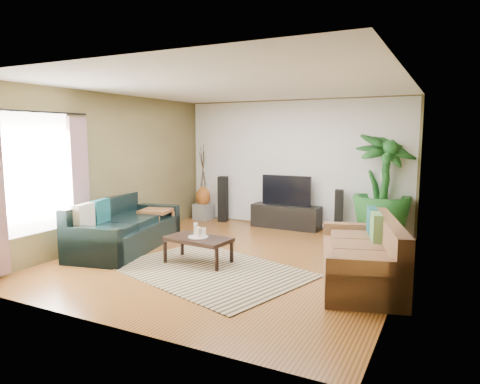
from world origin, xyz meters
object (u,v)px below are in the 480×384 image
Objects in this scene: coffee_table at (198,250)px; speaker_left at (223,199)px; sofa_right at (360,251)px; side_table at (156,224)px; sofa_left at (127,224)px; tv_stand at (286,217)px; vase at (203,197)px; potted_plant at (383,186)px; speaker_right at (339,212)px; pedestal at (203,212)px; television at (286,190)px.

speaker_left is at bearing 117.55° from coffee_table.
sofa_right is 4.00m from side_table.
sofa_left is at bearing -92.44° from side_table.
coffee_table is 2.99m from tv_stand.
coffee_table is 1.76× the size of side_table.
tv_stand is 1.42× the size of speaker_left.
vase is 2.02m from side_table.
coffee_table is 0.49× the size of potted_plant.
sofa_right is 2.09× the size of coffee_table.
side_table is at bearing -153.93° from speaker_right.
sofa_right is 1.03× the size of potted_plant.
speaker_right reaches higher than sofa_left.
potted_plant is at bearing 0.00° from pedestal.
television reaches higher than vase.
potted_plant reaches higher than vase.
coffee_table is 3.23m from speaker_left.
speaker_right is 3.17m from vase.
pedestal is at bearing -9.04° from sofa_left.
potted_plant is 5.50× the size of pedestal.
television is 1.21× the size of speaker_right.
speaker_right is at bearing 180.00° from potted_plant.
sofa_right reaches higher than coffee_table.
sofa_right is 2.41m from coffee_table.
speaker_left is (-1.52, 0.00, -0.29)m from television.
pedestal is at bearing -139.66° from sofa_right.
pedestal is at bearing -178.80° from tv_stand.
coffee_table is at bearing -96.01° from television.
television is 2.78m from side_table.
speaker_right is 1.89× the size of vase.
television reaches higher than speaker_right.
speaker_right is 0.99m from potted_plant.
sofa_right is 4.50m from speaker_left.
speaker_right is (1.43, 2.97, 0.24)m from coffee_table.
pedestal is 0.35m from vase.
potted_plant is at bearing 0.00° from vase.
speaker_right is (3.02, 2.77, 0.02)m from sofa_left.
speaker_right is (-0.95, 2.71, 0.02)m from sofa_right.
coffee_table is (-2.38, -0.26, -0.22)m from sofa_right.
tv_stand is at bearing 0.00° from vase.
television reaches higher than pedestal.
coffee_table is 0.93× the size of television.
speaker_right is 3.18m from pedestal.
sofa_left is 0.79m from side_table.
vase reaches higher than pedestal.
pedestal is at bearing 173.53° from speaker_left.
coffee_table is 3.31m from speaker_right.
coffee_table is 3.46m from vase.
side_table is (0.18, -2.00, 0.10)m from pedestal.
pedestal is at bearing 125.73° from coffee_table.
television is (0.00, 0.00, 0.56)m from tv_stand.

